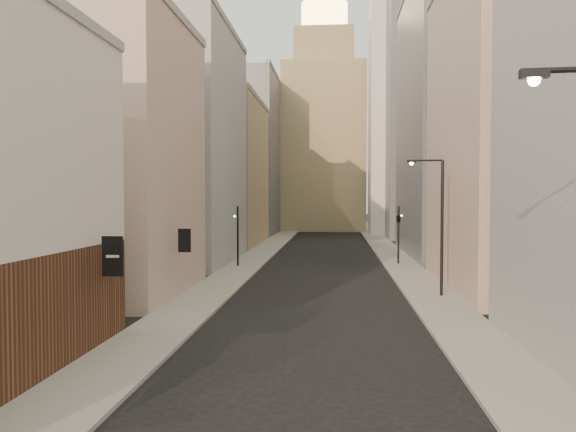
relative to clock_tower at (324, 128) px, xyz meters
The scene contains 14 objects.
sidewalk_left 41.32m from the clock_tower, 98.46° to the right, with size 3.00×140.00×0.15m, color gray.
sidewalk_right 41.64m from the clock_tower, 78.54° to the right, with size 3.00×140.00×0.15m, color gray.
left_bldg_beige 67.60m from the clock_tower, 99.46° to the right, with size 8.00×12.00×16.00m, color gray.
left_bldg_grey 51.76m from the clock_tower, 102.41° to the right, with size 8.00×16.00×20.00m, color gray.
left_bldg_tan 35.05m from the clock_tower, 108.97° to the right, with size 8.00×18.00×17.00m, color tan.
left_bldg_wingrid 17.23m from the clock_tower, 132.51° to the right, with size 8.00×20.00×24.00m, color gray.
right_bldg_beige 63.81m from the clock_tower, 78.16° to the right, with size 8.00×16.00×20.00m, color gray.
right_bldg_wingrid 44.21m from the clock_tower, 72.80° to the right, with size 8.00×20.00×26.00m, color gray.
highrise 24.93m from the clock_tower, 36.38° to the right, with size 21.00×23.00×51.20m.
clock_tower is the anchor object (origin of this frame).
white_tower 17.83m from the clock_tower, 51.84° to the right, with size 8.00×8.00×41.50m.
streetlamp_mid 67.36m from the clock_tower, 83.18° to the right, with size 2.08×0.21×7.93m.
traffic_light_left 55.30m from the clock_tower, 96.40° to the right, with size 0.51×0.36×5.00m.
traffic_light_right 52.75m from the clock_tower, 81.76° to the right, with size 0.71×0.71×5.00m.
Camera 1 is at (0.97, -6.19, 5.84)m, focal length 35.00 mm.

